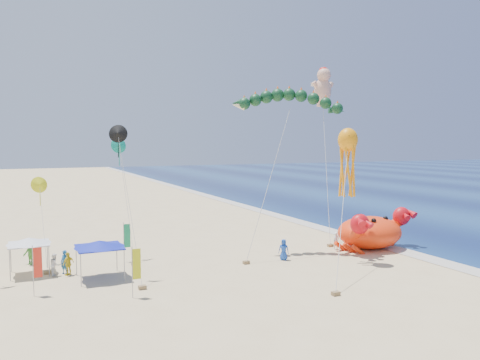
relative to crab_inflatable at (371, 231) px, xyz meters
name	(u,v)px	position (x,y,z in m)	size (l,w,h in m)	color
ground	(273,261)	(-10.20, -0.19, -1.59)	(320.00, 320.00, 0.00)	#D1B784
foam_strip	(387,247)	(1.80, -0.19, -1.58)	(320.00, 320.00, 0.00)	silver
crab_inflatable	(371,231)	(0.00, 0.00, 0.00)	(8.23, 6.46, 3.61)	#F8340D
dragon_kite	(288,104)	(-7.25, 2.47, 11.32)	(10.38, 5.42, 14.00)	#0D321A
cherub_kite	(323,86)	(0.60, 8.57, 13.91)	(4.70, 7.52, 17.50)	#E6A88C
octopus_kite	(348,157)	(-4.93, -2.83, 6.80)	(7.02, 7.63, 10.73)	orange
canopy_blue	(99,244)	(-23.67, 0.56, 0.85)	(3.41, 3.41, 2.71)	gray
canopy_white	(29,241)	(-28.16, 3.77, 0.85)	(3.03, 3.03, 2.71)	gray
feather_flags	(71,254)	(-25.60, 0.15, 0.42)	(10.94, 9.21, 3.20)	gray
beachgoers	(113,255)	(-22.25, 3.41, -0.72)	(25.95, 8.29, 1.90)	white
small_kites	(69,170)	(-25.30, 3.96, 5.93)	(11.23, 10.01, 10.87)	black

